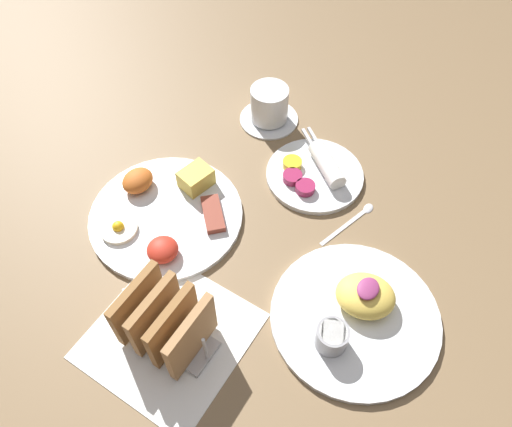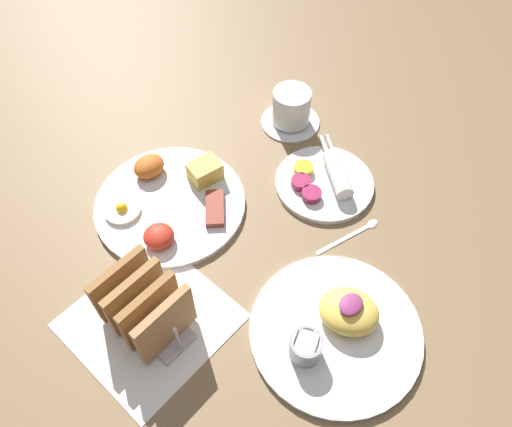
% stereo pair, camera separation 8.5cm
% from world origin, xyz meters
% --- Properties ---
extents(ground_plane, '(3.00, 3.00, 0.00)m').
position_xyz_m(ground_plane, '(0.00, 0.00, 0.00)').
color(ground_plane, brown).
extents(napkin_flat, '(0.22, 0.22, 0.00)m').
position_xyz_m(napkin_flat, '(-0.20, 0.02, 0.00)').
color(napkin_flat, white).
rests_on(napkin_flat, ground_plane).
extents(plate_breakfast, '(0.27, 0.27, 0.05)m').
position_xyz_m(plate_breakfast, '(-0.03, 0.17, 0.01)').
color(plate_breakfast, white).
rests_on(plate_breakfast, ground_plane).
extents(plate_condiments, '(0.18, 0.18, 0.04)m').
position_xyz_m(plate_condiments, '(0.19, -0.01, 0.01)').
color(plate_condiments, white).
rests_on(plate_condiments, ground_plane).
extents(plate_foreground, '(0.26, 0.26, 0.06)m').
position_xyz_m(plate_foreground, '(-0.03, -0.20, 0.01)').
color(plate_foreground, white).
rests_on(plate_foreground, ground_plane).
extents(toast_rack, '(0.10, 0.15, 0.10)m').
position_xyz_m(toast_rack, '(-0.20, 0.02, 0.05)').
color(toast_rack, '#B7B7BC').
rests_on(toast_rack, ground_plane).
extents(coffee_cup, '(0.12, 0.12, 0.08)m').
position_xyz_m(coffee_cup, '(0.28, 0.14, 0.04)').
color(coffee_cup, white).
rests_on(coffee_cup, ground_plane).
extents(teaspoon, '(0.13, 0.05, 0.01)m').
position_xyz_m(teaspoon, '(0.15, -0.12, 0.00)').
color(teaspoon, silver).
rests_on(teaspoon, ground_plane).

